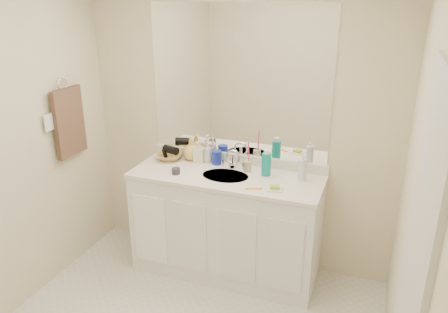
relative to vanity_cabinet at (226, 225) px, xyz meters
name	(u,v)px	position (x,y,z in m)	size (l,w,h in m)	color
wall_back	(238,126)	(0.00, 0.28, 0.77)	(2.60, 0.02, 2.40)	beige
wall_right	(415,231)	(1.30, -1.02, 0.77)	(0.02, 2.60, 2.40)	beige
vanity_cabinet	(226,225)	(0.00, 0.00, 0.00)	(1.50, 0.55, 0.85)	white
countertop	(226,176)	(0.00, 0.00, 0.44)	(1.52, 0.57, 0.03)	white
backsplash	(237,159)	(0.00, 0.26, 0.50)	(1.52, 0.03, 0.08)	silver
sink_basin	(225,177)	(0.00, -0.02, 0.44)	(0.37, 0.37, 0.02)	#B2AA9C
faucet	(233,161)	(0.00, 0.16, 0.51)	(0.02, 0.02, 0.11)	silver
mirror	(238,83)	(0.00, 0.27, 1.14)	(1.48, 0.01, 1.20)	white
blue_mug	(217,157)	(-0.15, 0.19, 0.51)	(0.08, 0.08, 0.11)	navy
tan_cup	(247,166)	(0.13, 0.13, 0.50)	(0.06, 0.06, 0.09)	tan
toothbrush	(249,154)	(0.14, 0.13, 0.60)	(0.01, 0.01, 0.21)	#DC3A62
mouthwash_bottle	(266,164)	(0.29, 0.10, 0.54)	(0.07, 0.07, 0.18)	#0A837B
clear_pump_bottle	(302,170)	(0.58, 0.10, 0.54)	(0.06, 0.06, 0.17)	silver
soap_dish	(275,189)	(0.43, -0.15, 0.46)	(0.11, 0.09, 0.01)	white
green_soap	(275,187)	(0.43, -0.15, 0.48)	(0.07, 0.05, 0.02)	#A0BF2E
orange_comb	(254,189)	(0.28, -0.18, 0.46)	(0.13, 0.03, 0.01)	orange
dark_jar	(176,171)	(-0.38, -0.12, 0.48)	(0.07, 0.07, 0.05)	#28272C
soap_bottle_white	(208,152)	(-0.24, 0.20, 0.54)	(0.07, 0.07, 0.17)	silver
soap_bottle_cream	(199,152)	(-0.31, 0.18, 0.55)	(0.08, 0.08, 0.18)	beige
soap_bottle_yellow	(191,149)	(-0.39, 0.21, 0.55)	(0.15, 0.15, 0.19)	#E3BC58
wicker_basket	(169,156)	(-0.57, 0.14, 0.48)	(0.22, 0.22, 0.05)	#A78543
hair_dryer	(171,150)	(-0.55, 0.14, 0.54)	(0.07, 0.07, 0.14)	black
towel_ring	(62,85)	(-1.27, -0.25, 1.12)	(0.11, 0.11, 0.01)	silver
hand_towel	(69,122)	(-1.25, -0.25, 0.82)	(0.04, 0.32, 0.55)	#35251C
switch_plate	(49,122)	(-1.27, -0.45, 0.88)	(0.01, 0.09, 0.13)	white
door	(407,308)	(1.29, -1.32, 0.57)	(0.02, 0.82, 2.00)	silver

